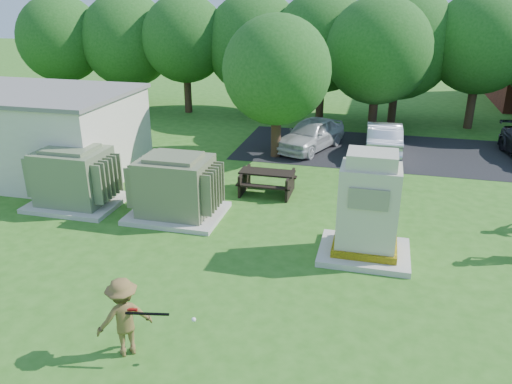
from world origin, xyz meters
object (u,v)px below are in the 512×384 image
(transformer_left, at_px, (74,178))
(car_white, at_px, (311,134))
(transformer_right, at_px, (176,188))
(car_silver_a, at_px, (383,137))
(batter, at_px, (124,317))
(generator_cabinet, at_px, (368,212))
(picnic_table, at_px, (267,180))

(transformer_left, bearing_deg, car_white, 51.07)
(transformer_right, height_order, car_silver_a, transformer_right)
(transformer_left, relative_size, batter, 1.76)
(generator_cabinet, height_order, picnic_table, generator_cabinet)
(generator_cabinet, distance_m, picnic_table, 5.37)
(picnic_table, height_order, car_silver_a, car_silver_a)
(transformer_right, distance_m, car_white, 9.05)
(picnic_table, relative_size, car_silver_a, 0.45)
(transformer_left, relative_size, generator_cabinet, 1.00)
(batter, bearing_deg, transformer_left, -88.82)
(generator_cabinet, relative_size, picnic_table, 1.53)
(picnic_table, bearing_deg, car_white, 82.88)
(transformer_left, xyz_separation_m, batter, (5.32, -6.52, -0.12))
(transformer_left, distance_m, car_silver_a, 13.37)
(transformer_right, bearing_deg, picnic_table, 47.40)
(transformer_left, relative_size, picnic_table, 1.53)
(batter, bearing_deg, transformer_right, -114.08)
(car_silver_a, bearing_deg, transformer_left, 38.71)
(car_silver_a, bearing_deg, batter, 70.43)
(car_white, height_order, car_silver_a, car_white)
(picnic_table, bearing_deg, transformer_left, -156.74)
(transformer_right, xyz_separation_m, car_white, (3.15, 8.48, -0.25))
(generator_cabinet, height_order, car_silver_a, generator_cabinet)
(transformer_right, distance_m, car_silver_a, 10.85)
(transformer_left, xyz_separation_m, picnic_table, (6.12, 2.63, -0.44))
(batter, bearing_deg, picnic_table, -133.03)
(transformer_left, bearing_deg, car_silver_a, 40.86)
(generator_cabinet, xyz_separation_m, car_white, (-2.95, 9.68, -0.60))
(generator_cabinet, bearing_deg, picnic_table, 133.86)
(generator_cabinet, distance_m, car_white, 10.13)
(car_silver_a, bearing_deg, car_white, 2.58)
(generator_cabinet, bearing_deg, car_silver_a, 88.18)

